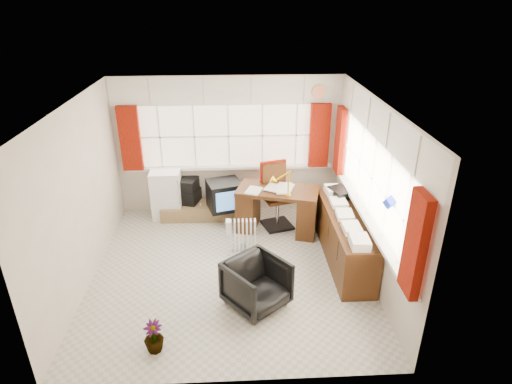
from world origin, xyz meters
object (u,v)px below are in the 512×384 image
desk_lamp (289,178)px  office_chair (257,284)px  mini_fridge (167,193)px  desk (278,207)px  radiator (243,241)px  task_chair (275,192)px  credenza (344,237)px  crt_tv (224,195)px  tv_bench (201,210)px

desk_lamp → office_chair: desk_lamp is taller
office_chair → mini_fridge: size_ratio=0.80×
desk → radiator: desk is taller
desk → office_chair: (-0.46, -1.94, -0.10)m
task_chair → credenza: 1.55m
desk_lamp → crt_tv: (-1.05, 0.63, -0.57)m
credenza → task_chair: bearing=127.9°
crt_tv → mini_fridge: bearing=166.5°
office_chair → crt_tv: (-0.45, 2.33, 0.18)m
task_chair → radiator: 1.21m
credenza → crt_tv: (-1.83, 1.35, 0.11)m
task_chair → mini_fridge: size_ratio=1.28×
radiator → credenza: (1.53, -0.21, 0.14)m
desk_lamp → tv_bench: size_ratio=0.31×
desk → task_chair: task_chair is taller
desk_lamp → radiator: bearing=-145.5°
radiator → desk: bearing=51.2°
task_chair → credenza: task_chair is taller
radiator → crt_tv: crt_tv is taller
desk_lamp → tv_bench: 1.95m
desk_lamp → mini_fridge: desk_lamp is taller
desk_lamp → mini_fridge: bearing=157.2°
credenza → mini_fridge: 3.29m
desk_lamp → task_chair: desk_lamp is taller
desk → credenza: bearing=-46.3°
desk → desk_lamp: size_ratio=3.37×
office_chair → tv_bench: 2.66m
radiator → mini_fridge: size_ratio=0.69×
radiator → tv_bench: bearing=119.8°
crt_tv → task_chair: bearing=-8.9°
desk → mini_fridge: (-1.95, 0.64, 0.02)m
desk → office_chair: size_ratio=2.05×
desk → desk_lamp: (0.14, -0.24, 0.65)m
desk → office_chair: 2.00m
radiator → task_chair: bearing=59.6°
credenza → tv_bench: credenza is taller
radiator → tv_bench: 1.52m
credenza → crt_tv: 2.27m
crt_tv → mini_fridge: 1.07m
desk_lamp → task_chair: (-0.16, 0.49, -0.47)m
desk_lamp → crt_tv: bearing=149.0°
office_chair → task_chair: bearing=39.6°
desk_lamp → mini_fridge: size_ratio=0.49×
tv_bench → crt_tv: crt_tv is taller
credenza → radiator: bearing=172.2°
radiator → mini_fridge: bearing=134.0°
tv_bench → office_chair: bearing=-70.2°
desk → radiator: 0.99m
task_chair → tv_bench: (-1.34, 0.31, -0.48)m
desk → office_chair: desk is taller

